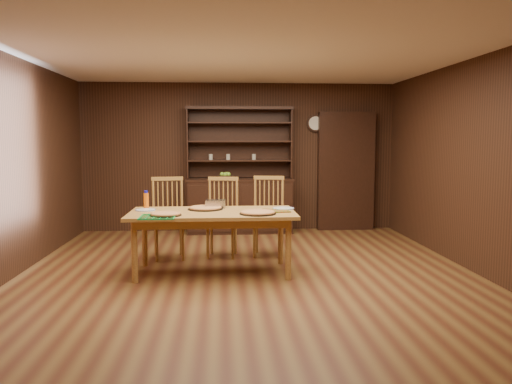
{
  "coord_description": "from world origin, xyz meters",
  "views": [
    {
      "loc": [
        -0.31,
        -5.86,
        1.61
      ],
      "look_at": [
        0.12,
        0.4,
        0.95
      ],
      "focal_mm": 35.0,
      "sensor_mm": 36.0,
      "label": 1
    }
  ],
  "objects": [
    {
      "name": "fruit_bowl",
      "position": [
        -0.25,
        2.69,
        0.99
      ],
      "size": [
        0.26,
        0.26,
        0.12
      ],
      "color": "black",
      "rests_on": "china_hutch"
    },
    {
      "name": "dining_table",
      "position": [
        -0.43,
        0.1,
        0.67
      ],
      "size": [
        1.98,
        0.99,
        0.75
      ],
      "color": "#C68F44",
      "rests_on": "floor"
    },
    {
      "name": "doorway",
      "position": [
        1.9,
        2.9,
        1.05
      ],
      "size": [
        1.0,
        0.18,
        2.1
      ],
      "primitive_type": "cube",
      "color": "black",
      "rests_on": "floor"
    },
    {
      "name": "floor",
      "position": [
        0.0,
        0.0,
        0.0
      ],
      "size": [
        6.0,
        6.0,
        0.0
      ],
      "primitive_type": "plane",
      "color": "brown",
      "rests_on": "ground"
    },
    {
      "name": "chair_right",
      "position": [
        0.34,
        1.02,
        0.59
      ],
      "size": [
        0.52,
        0.5,
        1.1
      ],
      "rotation": [
        0.0,
        0.0,
        -0.17
      ],
      "color": "#B1803C",
      "rests_on": "floor"
    },
    {
      "name": "pizza_center",
      "position": [
        -0.52,
        0.29,
        0.77
      ],
      "size": [
        0.43,
        0.43,
        0.04
      ],
      "color": "black",
      "rests_on": "dining_table"
    },
    {
      "name": "china_hutch",
      "position": [
        -0.0,
        2.75,
        0.6
      ],
      "size": [
        1.84,
        0.52,
        2.17
      ],
      "color": "black",
      "rests_on": "floor"
    },
    {
      "name": "plate_right",
      "position": [
        0.45,
        0.25,
        0.76
      ],
      "size": [
        0.27,
        0.27,
        0.02
      ],
      "color": "white",
      "rests_on": "dining_table"
    },
    {
      "name": "plate_left",
      "position": [
        -1.24,
        0.23,
        0.76
      ],
      "size": [
        0.25,
        0.25,
        0.02
      ],
      "color": "white",
      "rests_on": "dining_table"
    },
    {
      "name": "foil_dish",
      "position": [
        -0.39,
        0.44,
        0.8
      ],
      "size": [
        0.26,
        0.2,
        0.1
      ],
      "primitive_type": "cube",
      "rotation": [
        0.0,
        0.0,
        -0.06
      ],
      "color": "silver",
      "rests_on": "dining_table"
    },
    {
      "name": "pizza_right",
      "position": [
        0.1,
        -0.14,
        0.77
      ],
      "size": [
        0.42,
        0.42,
        0.04
      ],
      "color": "black",
      "rests_on": "dining_table"
    },
    {
      "name": "room_shell",
      "position": [
        0.0,
        0.0,
        1.58
      ],
      "size": [
        6.0,
        6.0,
        6.0
      ],
      "color": "white",
      "rests_on": "floor"
    },
    {
      "name": "chair_center",
      "position": [
        -0.3,
        1.02,
        0.58
      ],
      "size": [
        0.5,
        0.49,
        1.09
      ],
      "rotation": [
        0.0,
        0.0,
        -0.14
      ],
      "color": "#B1803C",
      "rests_on": "floor"
    },
    {
      "name": "pot_holder_a",
      "position": [
        0.4,
        0.03,
        0.76
      ],
      "size": [
        0.21,
        0.21,
        0.01
      ],
      "primitive_type": "cube",
      "rotation": [
        0.0,
        0.0,
        0.11
      ],
      "color": "#9E2112",
      "rests_on": "dining_table"
    },
    {
      "name": "pizza_left",
      "position": [
        -0.95,
        -0.19,
        0.77
      ],
      "size": [
        0.36,
        0.36,
        0.04
      ],
      "color": "black",
      "rests_on": "dining_table"
    },
    {
      "name": "wall_clock",
      "position": [
        1.35,
        2.96,
        1.9
      ],
      "size": [
        0.3,
        0.05,
        0.3
      ],
      "color": "black",
      "rests_on": "room_shell"
    },
    {
      "name": "cooling_rack",
      "position": [
        -1.03,
        -0.31,
        0.76
      ],
      "size": [
        0.41,
        0.41,
        0.02
      ],
      "primitive_type": null,
      "rotation": [
        0.0,
        0.0,
        0.09
      ],
      "color": "#0B933C",
      "rests_on": "dining_table"
    },
    {
      "name": "juice_bottle",
      "position": [
        -1.25,
        0.39,
        0.86
      ],
      "size": [
        0.06,
        0.06,
        0.23
      ],
      "color": "orange",
      "rests_on": "dining_table"
    },
    {
      "name": "chair_left",
      "position": [
        -1.04,
        0.94,
        0.59
      ],
      "size": [
        0.52,
        0.5,
        1.1
      ],
      "rotation": [
        0.0,
        0.0,
        0.17
      ],
      "color": "#B1803C",
      "rests_on": "floor"
    },
    {
      "name": "pot_holder_b",
      "position": [
        0.23,
        0.13,
        0.76
      ],
      "size": [
        0.25,
        0.25,
        0.01
      ],
      "primitive_type": "cube",
      "rotation": [
        0.0,
        0.0,
        -0.62
      ],
      "color": "#9E2112",
      "rests_on": "dining_table"
    }
  ]
}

